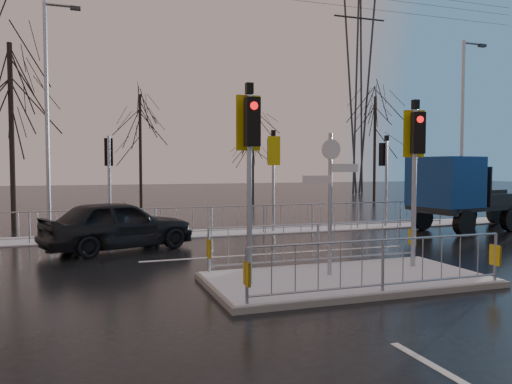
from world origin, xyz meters
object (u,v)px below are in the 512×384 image
object	(u,v)px
car_far_lane	(119,225)
flatbed_truck	(460,192)
traffic_island	(346,265)
street_lamp_right	(464,123)
street_lamp_left	(49,109)

from	to	relation	value
car_far_lane	flatbed_truck	world-z (taller)	flatbed_truck
traffic_island	car_far_lane	xyz separation A→B (m)	(-4.35, 5.90, 0.37)
flatbed_truck	street_lamp_right	xyz separation A→B (m)	(2.19, 2.39, 2.87)
street_lamp_right	car_far_lane	bearing A→B (deg)	-170.17
street_lamp_right	traffic_island	bearing A→B (deg)	-141.27
flatbed_truck	traffic_island	bearing A→B (deg)	-143.99
car_far_lane	flatbed_truck	size ratio (longest dim) A/B	0.69
traffic_island	flatbed_truck	xyz separation A→B (m)	(8.39, 6.10, 1.13)
street_lamp_right	street_lamp_left	xyz separation A→B (m)	(-17.00, 1.00, 0.10)
flatbed_truck	car_far_lane	bearing A→B (deg)	-179.12
flatbed_truck	street_lamp_left	bearing A→B (deg)	167.10
car_far_lane	flatbed_truck	xyz separation A→B (m)	(12.74, 0.20, 0.76)
car_far_lane	street_lamp_right	xyz separation A→B (m)	(14.93, 2.59, 3.63)
traffic_island	flatbed_truck	distance (m)	10.43
flatbed_truck	street_lamp_left	size ratio (longest dim) A/B	0.79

